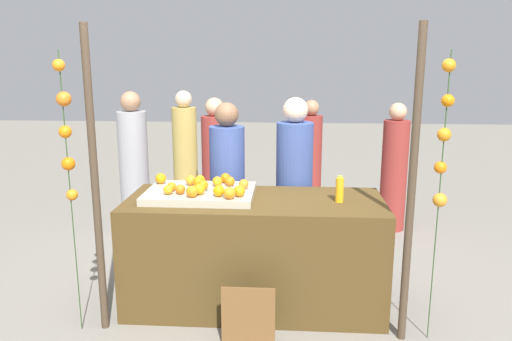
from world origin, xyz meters
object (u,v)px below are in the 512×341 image
Objects in this scene: juice_bottle at (340,190)px; stall_counter at (255,252)px; orange_1 at (217,181)px; chalkboard_sign at (248,317)px; orange_0 at (203,185)px; vendor_right at (294,194)px; vendor_left at (228,195)px.

stall_counter is at bearing 177.09° from juice_bottle.
chalkboard_sign is (0.32, -0.80, -0.78)m from orange_1.
orange_0 is 0.05× the size of vendor_right.
orange_1 is 0.53m from vendor_left.
juice_bottle is (0.99, -0.19, -0.00)m from orange_1.
stall_counter is at bearing -64.64° from vendor_left.
vendor_left is (-0.30, 1.27, 0.53)m from chalkboard_sign.
stall_counter is 0.68m from chalkboard_sign.
orange_1 is 0.05× the size of vendor_left.
vendor_right is (0.64, 0.47, -0.23)m from orange_1.
vendor_right reaches higher than chalkboard_sign.
stall_counter is 0.76m from vendor_left.
vendor_right is at bearing 36.08° from orange_1.
orange_1 is 1.16m from chalkboard_sign.
chalkboard_sign is (-0.66, -0.60, -0.78)m from juice_bottle.
vendor_right is at bearing 75.90° from chalkboard_sign.
juice_bottle is at bearing -62.27° from vendor_right.
stall_counter is at bearing -1.26° from orange_0.
stall_counter is 25.16× the size of orange_1.
orange_1 is at bearing -92.84° from vendor_left.
chalkboard_sign is 0.29× the size of vendor_left.
juice_bottle is 1.19m from chalkboard_sign.
vendor_left reaches higher than stall_counter.
vendor_right reaches higher than orange_1.
chalkboard_sign is at bearing -68.03° from orange_1.
juice_bottle is 0.78m from vendor_right.
juice_bottle is 0.13× the size of vendor_right.
orange_1 is 0.18× the size of chalkboard_sign.
orange_0 is at bearing -140.00° from vendor_right.
juice_bottle reaches higher than chalkboard_sign.
chalkboard_sign is at bearing -89.96° from stall_counter.
chalkboard_sign is 1.41m from vendor_left.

